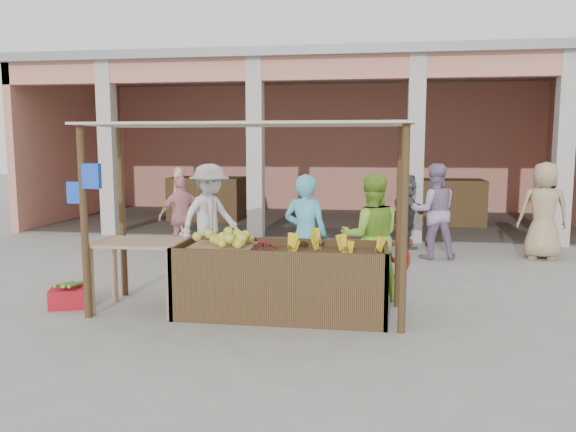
% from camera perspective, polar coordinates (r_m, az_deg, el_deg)
% --- Properties ---
extents(ground, '(60.00, 60.00, 0.00)m').
position_cam_1_polar(ground, '(7.24, -4.62, -9.82)').
color(ground, gray).
rests_on(ground, ground).
extents(market_building, '(14.40, 6.40, 4.20)m').
position_cam_1_polar(market_building, '(15.74, 2.95, 9.40)').
color(market_building, tan).
rests_on(market_building, ground).
extents(fruit_stall, '(2.60, 0.95, 0.80)m').
position_cam_1_polar(fruit_stall, '(7.04, -0.66, -6.91)').
color(fruit_stall, '#513B20').
rests_on(fruit_stall, ground).
extents(stall_awning, '(4.09, 1.35, 2.39)m').
position_cam_1_polar(stall_awning, '(6.98, -4.79, 6.04)').
color(stall_awning, '#513B20').
rests_on(stall_awning, ground).
extents(banana_heap, '(1.18, 0.64, 0.21)m').
position_cam_1_polar(banana_heap, '(6.92, 4.35, -2.88)').
color(banana_heap, yellow).
rests_on(banana_heap, fruit_stall).
extents(melon_tray, '(0.80, 0.69, 0.21)m').
position_cam_1_polar(melon_tray, '(7.15, -6.67, -2.66)').
color(melon_tray, '#8F6A4A').
rests_on(melon_tray, fruit_stall).
extents(berry_heap, '(0.43, 0.35, 0.14)m').
position_cam_1_polar(berry_heap, '(7.02, -2.62, -3.03)').
color(berry_heap, maroon).
rests_on(berry_heap, fruit_stall).
extents(side_table, '(1.13, 0.77, 0.90)m').
position_cam_1_polar(side_table, '(7.44, -14.86, -3.55)').
color(side_table, tan).
rests_on(side_table, ground).
extents(papaya_pile, '(0.71, 0.40, 0.20)m').
position_cam_1_polar(papaya_pile, '(7.40, -14.92, -1.69)').
color(papaya_pile, '#49802A').
rests_on(papaya_pile, side_table).
extents(red_crate, '(0.58, 0.50, 0.26)m').
position_cam_1_polar(red_crate, '(7.97, -21.25, -7.73)').
color(red_crate, '#AD121F').
rests_on(red_crate, ground).
extents(plantain_bundle, '(0.38, 0.27, 0.08)m').
position_cam_1_polar(plantain_bundle, '(7.93, -21.31, -6.57)').
color(plantain_bundle, '#5E9837').
rests_on(plantain_bundle, red_crate).
extents(produce_sacks, '(0.82, 0.51, 0.62)m').
position_cam_1_polar(produce_sacks, '(12.00, 13.19, -1.59)').
color(produce_sacks, maroon).
rests_on(produce_sacks, ground).
extents(vendor_blue, '(0.79, 0.66, 1.84)m').
position_cam_1_polar(vendor_blue, '(7.78, 1.80, -1.63)').
color(vendor_blue, '#56C8E9').
rests_on(vendor_blue, ground).
extents(vendor_green, '(0.94, 0.63, 1.83)m').
position_cam_1_polar(vendor_green, '(7.76, 8.44, -1.77)').
color(vendor_green, '#8BC738').
rests_on(vendor_green, ground).
extents(motorcycle, '(1.27, 1.95, 0.96)m').
position_cam_1_polar(motorcycle, '(8.87, 7.18, -3.44)').
color(motorcycle, maroon).
rests_on(motorcycle, ground).
extents(shopper_a, '(1.23, 1.38, 1.94)m').
position_cam_1_polar(shopper_a, '(9.63, -7.96, 0.34)').
color(shopper_a, silver).
rests_on(shopper_a, ground).
extents(shopper_b, '(1.08, 1.00, 1.64)m').
position_cam_1_polar(shopper_b, '(10.77, -10.74, 0.22)').
color(shopper_b, '#D48C8E').
rests_on(shopper_b, ground).
extents(shopper_c, '(0.98, 0.65, 2.00)m').
position_cam_1_polar(shopper_c, '(11.37, 24.55, 0.97)').
color(shopper_c, '#9F8861').
rests_on(shopper_c, ground).
extents(shopper_d, '(1.14, 1.61, 1.61)m').
position_cam_1_polar(shopper_d, '(11.77, 11.96, 0.71)').
color(shopper_d, '#494B55').
rests_on(shopper_d, ground).
extents(shopper_e, '(0.76, 0.77, 1.66)m').
position_cam_1_polar(shopper_e, '(13.37, -11.08, 1.62)').
color(shopper_e, '#E3B187').
rests_on(shopper_e, ground).
extents(shopper_f, '(1.00, 0.65, 1.94)m').
position_cam_1_polar(shopper_f, '(10.77, 14.61, 0.91)').
color(shopper_f, '#9780A8').
rests_on(shopper_f, ground).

